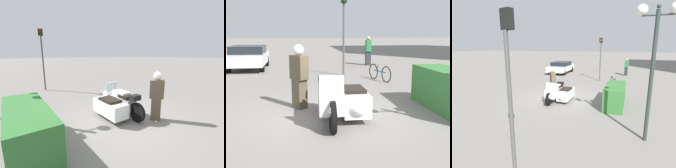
{
  "view_description": "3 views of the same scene",
  "coord_description": "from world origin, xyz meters",
  "views": [
    {
      "loc": [
        -3.7,
        3.45,
        2.33
      ],
      "look_at": [
        1.03,
        0.05,
        1.13
      ],
      "focal_mm": 24.0,
      "sensor_mm": 36.0,
      "label": 1
    },
    {
      "loc": [
        6.93,
        -0.71,
        2.06
      ],
      "look_at": [
        0.61,
        0.16,
        0.86
      ],
      "focal_mm": 45.0,
      "sensor_mm": 36.0,
      "label": 2
    },
    {
      "loc": [
        9.37,
        3.73,
        3.07
      ],
      "look_at": [
        -0.19,
        0.15,
        0.82
      ],
      "focal_mm": 28.0,
      "sensor_mm": 36.0,
      "label": 3
    }
  ],
  "objects": [
    {
      "name": "parked_car_background",
      "position": [
        -9.01,
        -3.48,
        0.69
      ],
      "size": [
        4.25,
        1.96,
        1.28
      ],
      "rotation": [
        0.0,
        0.0,
        3.16
      ],
      "color": "silver",
      "rests_on": "ground"
    },
    {
      "name": "pedestrian_bystander",
      "position": [
        -9.81,
        3.45,
        0.88
      ],
      "size": [
        0.52,
        0.33,
        1.76
      ],
      "rotation": [
        0.0,
        0.0,
        -1.63
      ],
      "color": "#2D2D33",
      "rests_on": "ground"
    },
    {
      "name": "hedge_bush_curbside",
      "position": [
        0.23,
        3.15,
        0.54
      ],
      "size": [
        2.78,
        0.93,
        1.07
      ],
      "primitive_type": "cube",
      "color": "#337033",
      "rests_on": "ground"
    },
    {
      "name": "police_motorcycle",
      "position": [
        0.64,
        0.26,
        0.47
      ],
      "size": [
        2.45,
        1.17,
        1.17
      ],
      "rotation": [
        0.0,
        0.0,
        -0.0
      ],
      "color": "black",
      "rests_on": "ground"
    },
    {
      "name": "ground_plane",
      "position": [
        0.0,
        0.0,
        0.0
      ],
      "size": [
        160.0,
        160.0,
        0.0
      ],
      "primitive_type": "plane",
      "color": "slate"
    },
    {
      "name": "twin_lamp_post",
      "position": [
        3.51,
        4.39,
        3.15
      ],
      "size": [
        0.32,
        1.18,
        4.24
      ],
      "color": "#2D3833",
      "rests_on": "ground"
    },
    {
      "name": "officer_rider",
      "position": [
        -0.53,
        -0.73,
        0.91
      ],
      "size": [
        0.54,
        0.51,
        1.72
      ],
      "rotation": [
        0.0,
        0.0,
        2.25
      ],
      "color": "brown",
      "rests_on": "ground"
    },
    {
      "name": "traffic_light_far",
      "position": [
        -6.03,
        1.34,
        2.41
      ],
      "size": [
        0.23,
        0.26,
        3.7
      ],
      "rotation": [
        0.0,
        0.0,
        -0.03
      ],
      "color": "#4C4C4C",
      "rests_on": "ground"
    },
    {
      "name": "traffic_light_near",
      "position": [
        6.46,
        1.45,
        2.45
      ],
      "size": [
        0.22,
        0.29,
        3.77
      ],
      "rotation": [
        0.0,
        0.0,
        2.87
      ],
      "color": "#4C4C4C",
      "rests_on": "ground"
    },
    {
      "name": "bicycle_parked",
      "position": [
        -4.5,
        2.64,
        0.32
      ],
      "size": [
        1.6,
        0.52,
        0.72
      ],
      "rotation": [
        0.0,
        0.0,
        0.29
      ],
      "color": "black",
      "rests_on": "ground"
    }
  ]
}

